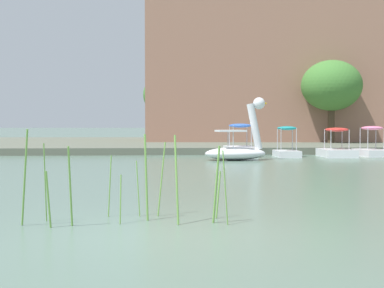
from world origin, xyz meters
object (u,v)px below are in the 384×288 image
tree_broadleaf_right (181,95)px  tree_broadleaf_left (331,86)px  pedal_boat_blue (240,147)px  swan_boat (238,147)px  pedal_boat_teal (287,148)px  pedal_boat_pink (372,148)px  pedal_boat_red (337,148)px

tree_broadleaf_right → tree_broadleaf_left: tree_broadleaf_right is taller
pedal_boat_blue → swan_boat: bearing=-100.2°
tree_broadleaf_right → pedal_boat_blue: bearing=-80.4°
swan_boat → tree_broadleaf_left: (7.85, 11.29, 3.57)m
swan_boat → pedal_boat_teal: bearing=39.5°
pedal_boat_blue → pedal_boat_teal: bearing=-12.4°
pedal_boat_pink → tree_broadleaf_left: tree_broadleaf_left is taller
pedal_boat_red → pedal_boat_pink: bearing=8.0°
swan_boat → tree_broadleaf_right: 17.22m
pedal_boat_red → pedal_boat_pink: pedal_boat_pink is taller
swan_boat → tree_broadleaf_left: bearing=55.2°
swan_boat → pedal_boat_pink: bearing=19.4°
pedal_boat_teal → tree_broadleaf_left: (5.09, 9.02, 3.69)m
pedal_boat_red → tree_broadleaf_right: tree_broadleaf_right is taller
tree_broadleaf_left → pedal_boat_red: bearing=-106.0°
swan_boat → pedal_boat_blue: swan_boat is taller
pedal_boat_pink → tree_broadleaf_right: tree_broadleaf_right is taller
pedal_boat_pink → tree_broadleaf_left: 9.55m
pedal_boat_pink → tree_broadleaf_left: bearing=85.6°
pedal_boat_blue → pedal_boat_pink: (6.67, -0.25, -0.04)m
pedal_boat_red → tree_broadleaf_right: 16.56m
tree_broadleaf_right → tree_broadleaf_left: size_ratio=1.35×
pedal_boat_blue → tree_broadleaf_left: 11.84m
pedal_boat_teal → tree_broadleaf_left: bearing=60.5°
pedal_boat_teal → pedal_boat_pink: (4.41, 0.25, -0.03)m
swan_boat → tree_broadleaf_left: size_ratio=0.54×
pedal_boat_red → tree_broadleaf_right: (-7.13, 14.56, 3.40)m
pedal_boat_red → swan_boat: bearing=-156.8°
pedal_boat_teal → pedal_boat_red: size_ratio=0.75×
pedal_boat_red → tree_broadleaf_left: bearing=74.0°
pedal_boat_pink → tree_broadleaf_left: (0.68, 8.77, 3.72)m
swan_boat → pedal_boat_pink: (7.17, 2.52, -0.16)m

